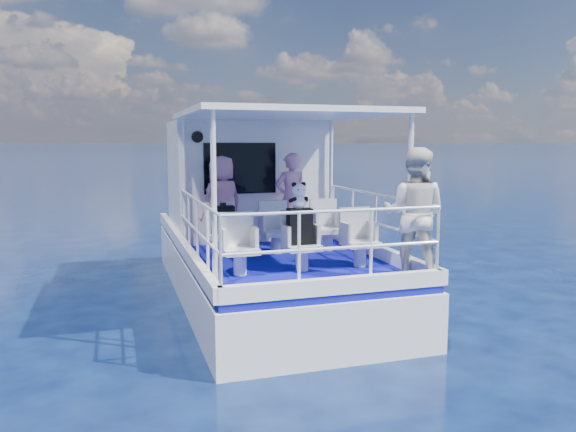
% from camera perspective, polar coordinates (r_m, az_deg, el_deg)
% --- Properties ---
extents(ground, '(2000.00, 2000.00, 0.00)m').
position_cam_1_polar(ground, '(9.27, -0.82, -9.49)').
color(ground, black).
rests_on(ground, ground).
extents(hull, '(3.00, 7.00, 1.60)m').
position_cam_1_polar(hull, '(10.20, -2.44, -7.92)').
color(hull, white).
rests_on(hull, ground).
extents(deck, '(2.90, 6.90, 0.10)m').
position_cam_1_polar(deck, '(10.00, -2.47, -3.22)').
color(deck, '#090985').
rests_on(deck, hull).
extents(cabin, '(2.85, 2.00, 2.20)m').
position_cam_1_polar(cabin, '(11.11, -4.25, 3.83)').
color(cabin, white).
rests_on(cabin, deck).
extents(canopy, '(3.00, 3.20, 0.08)m').
position_cam_1_polar(canopy, '(8.68, -0.47, 10.34)').
color(canopy, white).
rests_on(canopy, cabin).
extents(canopy_posts, '(2.77, 2.97, 2.20)m').
position_cam_1_polar(canopy_posts, '(8.66, -0.37, 2.79)').
color(canopy_posts, white).
rests_on(canopy_posts, deck).
extents(railings, '(2.84, 3.59, 1.00)m').
position_cam_1_polar(railings, '(8.42, 0.29, -1.46)').
color(railings, white).
rests_on(railings, deck).
extents(seat_port_fwd, '(0.48, 0.46, 0.38)m').
position_cam_1_polar(seat_port_fwd, '(9.00, -6.71, -2.93)').
color(seat_port_fwd, silver).
rests_on(seat_port_fwd, deck).
extents(seat_center_fwd, '(0.48, 0.46, 0.38)m').
position_cam_1_polar(seat_center_fwd, '(9.20, -1.19, -2.64)').
color(seat_center_fwd, silver).
rests_on(seat_center_fwd, deck).
extents(seat_stbd_fwd, '(0.48, 0.46, 0.38)m').
position_cam_1_polar(seat_stbd_fwd, '(9.49, 4.04, -2.35)').
color(seat_stbd_fwd, silver).
rests_on(seat_stbd_fwd, deck).
extents(seat_port_aft, '(0.48, 0.46, 0.38)m').
position_cam_1_polar(seat_port_aft, '(7.75, -4.90, -4.61)').
color(seat_port_aft, silver).
rests_on(seat_port_aft, deck).
extents(seat_center_aft, '(0.48, 0.46, 0.38)m').
position_cam_1_polar(seat_center_aft, '(7.99, 1.44, -4.22)').
color(seat_center_aft, silver).
rests_on(seat_center_aft, deck).
extents(seat_stbd_aft, '(0.48, 0.46, 0.38)m').
position_cam_1_polar(seat_stbd_aft, '(8.32, 7.33, -3.80)').
color(seat_stbd_aft, silver).
rests_on(seat_stbd_aft, deck).
extents(passenger_port_fwd, '(0.71, 0.62, 1.58)m').
position_cam_1_polar(passenger_port_fwd, '(9.65, -6.72, 1.40)').
color(passenger_port_fwd, '#C27D94').
rests_on(passenger_port_fwd, deck).
extents(passenger_stbd_fwd, '(0.64, 0.46, 1.63)m').
position_cam_1_polar(passenger_stbd_fwd, '(9.88, 0.29, 1.72)').
color(passenger_stbd_fwd, pink).
rests_on(passenger_stbd_fwd, deck).
extents(passenger_stbd_aft, '(1.07, 1.06, 1.75)m').
position_cam_1_polar(passenger_stbd_aft, '(7.57, 12.72, 0.19)').
color(passenger_stbd_aft, silver).
rests_on(passenger_stbd_aft, deck).
extents(backpack_port, '(0.33, 0.19, 0.43)m').
position_cam_1_polar(backpack_port, '(8.93, -6.56, -0.36)').
color(backpack_port, black).
rests_on(backpack_port, seat_port_fwd).
extents(backpack_center, '(0.34, 0.19, 0.51)m').
position_cam_1_polar(backpack_center, '(7.91, 1.18, -1.06)').
color(backpack_center, black).
rests_on(backpack_center, seat_center_aft).
extents(compact_camera, '(0.09, 0.05, 0.05)m').
position_cam_1_polar(compact_camera, '(8.88, -6.63, 1.18)').
color(compact_camera, black).
rests_on(compact_camera, backpack_port).
extents(panda, '(0.24, 0.20, 0.37)m').
position_cam_1_polar(panda, '(7.85, 1.10, 2.10)').
color(panda, white).
rests_on(panda, backpack_center).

